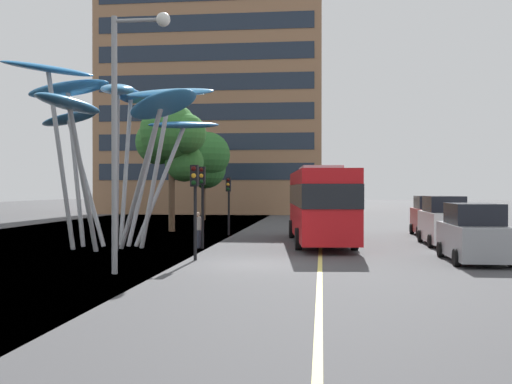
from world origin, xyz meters
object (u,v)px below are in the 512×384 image
object	(u,v)px
traffic_light_kerb_near	(195,191)
street_lamp	(127,109)
traffic_light_kerb_far	(202,189)
car_parked_near	(474,235)
car_parked_mid	(444,222)
red_bus	(320,202)
car_parked_far	(432,217)
leaf_sculpture	(120,109)
traffic_light_island_mid	(229,193)
pedestrian	(198,230)

from	to	relation	value
traffic_light_kerb_near	street_lamp	world-z (taller)	street_lamp
traffic_light_kerb_far	car_parked_near	xyz separation A→B (m)	(10.74, -3.53, -1.63)
car_parked_mid	street_lamp	distance (m)	16.46
red_bus	car_parked_far	xyz separation A→B (m)	(6.23, 5.40, -0.97)
red_bus	leaf_sculpture	distance (m)	10.32
traffic_light_island_mid	street_lamp	xyz separation A→B (m)	(-0.76, -15.48, 2.76)
traffic_light_kerb_far	street_lamp	xyz separation A→B (m)	(-0.77, -7.88, 2.52)
traffic_light_kerb_near	car_parked_near	size ratio (longest dim) A/B	0.80
traffic_light_kerb_near	car_parked_mid	bearing A→B (deg)	34.69
street_lamp	car_parked_near	bearing A→B (deg)	20.73
red_bus	traffic_light_kerb_far	size ratio (longest dim) A/B	3.07
red_bus	car_parked_near	world-z (taller)	red_bus
car_parked_mid	leaf_sculpture	bearing A→B (deg)	-168.43
traffic_light_kerb_far	car_parked_near	bearing A→B (deg)	-18.19
leaf_sculpture	pedestrian	size ratio (longest dim) A/B	6.52
traffic_light_kerb_near	car_parked_near	xyz separation A→B (m)	(10.16, 0.72, -1.57)
traffic_light_island_mid	pedestrian	bearing A→B (deg)	-92.02
traffic_light_kerb_near	car_parked_mid	size ratio (longest dim) A/B	0.79
leaf_sculpture	street_lamp	xyz separation A→B (m)	(2.95, -7.81, -1.09)
leaf_sculpture	traffic_light_kerb_near	size ratio (longest dim) A/B	2.97
red_bus	traffic_light_kerb_near	size ratio (longest dim) A/B	3.15
red_bus	car_parked_near	xyz separation A→B (m)	(5.57, -6.58, -1.04)
leaf_sculpture	car_parked_mid	world-z (taller)	leaf_sculpture
car_parked_near	car_parked_far	size ratio (longest dim) A/B	1.12
car_parked_near	leaf_sculpture	bearing A→B (deg)	166.57
leaf_sculpture	pedestrian	xyz separation A→B (m)	(3.45, 0.41, -5.43)
traffic_light_kerb_far	car_parked_far	world-z (taller)	traffic_light_kerb_far
traffic_light_kerb_far	leaf_sculpture	bearing A→B (deg)	-178.82
traffic_light_island_mid	car_parked_mid	size ratio (longest dim) A/B	0.73
street_lamp	pedestrian	bearing A→B (deg)	86.51
car_parked_near	car_parked_far	bearing A→B (deg)	86.88
leaf_sculpture	car_parked_mid	size ratio (longest dim) A/B	2.33
traffic_light_island_mid	street_lamp	distance (m)	15.75
pedestrian	street_lamp	bearing A→B (deg)	-93.49
leaf_sculpture	car_parked_near	size ratio (longest dim) A/B	2.36
leaf_sculpture	traffic_light_island_mid	xyz separation A→B (m)	(3.70, 7.68, -3.85)
leaf_sculpture	pedestrian	world-z (taller)	leaf_sculpture
car_parked_near	street_lamp	xyz separation A→B (m)	(-11.51, -4.36, 4.15)
car_parked_far	pedestrian	size ratio (longest dim) A/B	2.47
traffic_light_island_mid	red_bus	bearing A→B (deg)	-41.26
red_bus	car_parked_mid	xyz separation A→B (m)	(5.79, -0.13, -0.95)
traffic_light_island_mid	car_parked_mid	xyz separation A→B (m)	(10.97, -4.67, -1.31)
car_parked_mid	street_lamp	xyz separation A→B (m)	(-11.72, -10.81, 4.07)
car_parked_mid	traffic_light_kerb_near	bearing A→B (deg)	-145.31
traffic_light_kerb_near	car_parked_far	world-z (taller)	traffic_light_kerb_near
traffic_light_island_mid	car_parked_near	size ratio (longest dim) A/B	0.74
traffic_light_kerb_near	car_parked_mid	xyz separation A→B (m)	(10.37, 7.18, -1.48)
traffic_light_kerb_near	traffic_light_kerb_far	xyz separation A→B (m)	(-0.58, 4.25, 0.06)
leaf_sculpture	car_parked_near	xyz separation A→B (m)	(14.46, -3.45, -5.24)
car_parked_mid	car_parked_far	xyz separation A→B (m)	(0.44, 5.53, -0.03)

